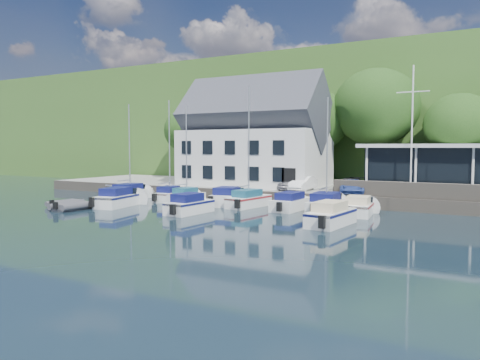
{
  "coord_description": "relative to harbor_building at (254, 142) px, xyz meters",
  "views": [
    {
      "loc": [
        14.7,
        -25.48,
        4.89
      ],
      "look_at": [
        -4.48,
        9.0,
        2.06
      ],
      "focal_mm": 35.0,
      "sensor_mm": 36.0,
      "label": 1
    }
  ],
  "objects": [
    {
      "name": "seawall",
      "position": [
        19.0,
        -5.1,
        -3.75
      ],
      "size": [
        18.0,
        0.5,
        1.2
      ],
      "primitive_type": "cube",
      "color": "#696054",
      "rests_on": "quay"
    },
    {
      "name": "quay",
      "position": [
        7.0,
        1.0,
        -4.85
      ],
      "size": [
        60.0,
        13.0,
        1.0
      ],
      "primitive_type": "cube",
      "color": "gray",
      "rests_on": "ground"
    },
    {
      "name": "boat_r1_3",
      "position": [
        2.01,
        -8.61,
        -4.58
      ],
      "size": [
        3.08,
        5.94,
        1.54
      ],
      "primitive_type": null,
      "rotation": [
        0.0,
        0.0,
        0.17
      ],
      "color": "silver",
      "rests_on": "ground"
    },
    {
      "name": "flagpole",
      "position": [
        15.78,
        -4.42,
        0.66
      ],
      "size": [
        2.41,
        0.2,
        10.02
      ],
      "primitive_type": null,
      "color": "silver",
      "rests_on": "quay"
    },
    {
      "name": "quay_face",
      "position": [
        7.0,
        -5.5,
        -4.85
      ],
      "size": [
        60.0,
        0.3,
        1.0
      ],
      "primitive_type": "cube",
      "color": "#696054",
      "rests_on": "ground"
    },
    {
      "name": "boat_r2_2",
      "position": [
        2.01,
        -14.19,
        -4.6
      ],
      "size": [
        2.25,
        5.81,
        1.5
      ],
      "primitive_type": null,
      "rotation": [
        0.0,
        0.0,
        -0.07
      ],
      "color": "silver",
      "rests_on": "ground"
    },
    {
      "name": "boat_r1_0",
      "position": [
        -8.21,
        -9.21,
        -0.88
      ],
      "size": [
        2.49,
        6.88,
        8.94
      ],
      "primitive_type": null,
      "rotation": [
        0.0,
        0.0,
        0.07
      ],
      "color": "silver",
      "rests_on": "ground"
    },
    {
      "name": "club_pavilion",
      "position": [
        18.0,
        -0.5,
        -2.3
      ],
      "size": [
        13.2,
        7.2,
        4.1
      ],
      "primitive_type": null,
      "color": "black",
      "rests_on": "quay"
    },
    {
      "name": "harbor_building",
      "position": [
        0.0,
        0.0,
        0.0
      ],
      "size": [
        14.4,
        8.2,
        8.7
      ],
      "primitive_type": null,
      "color": "silver",
      "rests_on": "quay"
    },
    {
      "name": "hillside",
      "position": [
        7.0,
        45.5,
        2.65
      ],
      "size": [
        160.0,
        75.0,
        16.0
      ],
      "primitive_type": "cube",
      "color": "#375A21",
      "rests_on": "ground"
    },
    {
      "name": "dinghy_1",
      "position": [
        -7.12,
        -16.92,
        -4.97
      ],
      "size": [
        1.99,
        3.3,
        0.77
      ],
      "primitive_type": null,
      "rotation": [
        0.0,
        0.0,
        0.0
      ],
      "color": "#3A3A3F",
      "rests_on": "ground"
    },
    {
      "name": "boat_r1_1",
      "position": [
        -4.07,
        -8.6,
        -1.21
      ],
      "size": [
        2.32,
        5.11,
        8.28
      ],
      "primitive_type": null,
      "rotation": [
        0.0,
        0.0,
        0.12
      ],
      "color": "silver",
      "rests_on": "ground"
    },
    {
      "name": "dinghy_0",
      "position": [
        -9.31,
        -15.72,
        -5.02
      ],
      "size": [
        1.79,
        2.89,
        0.66
      ],
      "primitive_type": null,
      "rotation": [
        0.0,
        0.0,
        -0.03
      ],
      "color": "#3A3A3F",
      "rests_on": "ground"
    },
    {
      "name": "car_silver",
      "position": [
        5.5,
        -3.24,
        -3.72
      ],
      "size": [
        1.74,
        3.78,
        1.25
      ],
      "primitive_type": "imported",
      "rotation": [
        0.0,
        0.0,
        -0.07
      ],
      "color": "#B8B7BD",
      "rests_on": "quay"
    },
    {
      "name": "car_blue",
      "position": [
        11.23,
        -4.04,
        -3.71
      ],
      "size": [
        2.28,
        3.95,
        1.27
      ],
      "primitive_type": "imported",
      "rotation": [
        0.0,
        0.0,
        0.23
      ],
      "color": "#304A95",
      "rests_on": "quay"
    },
    {
      "name": "boat_r1_5",
      "position": [
        7.75,
        -8.77,
        -4.65
      ],
      "size": [
        2.1,
        6.4,
        1.4
      ],
      "primitive_type": null,
      "rotation": [
        0.0,
        0.0,
        -0.04
      ],
      "color": "silver",
      "rests_on": "ground"
    },
    {
      "name": "boat_r1_4",
      "position": [
        4.07,
        -8.83,
        -0.97
      ],
      "size": [
        2.59,
        6.56,
        8.76
      ],
      "primitive_type": null,
      "rotation": [
        0.0,
        0.0,
        -0.12
      ],
      "color": "silver",
      "rests_on": "ground"
    },
    {
      "name": "field_patch",
      "position": [
        15.0,
        53.5,
        10.8
      ],
      "size": [
        50.0,
        30.0,
        0.3
      ],
      "primitive_type": "cube",
      "color": "#50592C",
      "rests_on": "hillside"
    },
    {
      "name": "tree_0",
      "position": [
        -11.64,
        5.36,
        0.01
      ],
      "size": [
        6.38,
        6.38,
        8.72
      ],
      "primitive_type": null,
      "color": "#143610",
      "rests_on": "quay"
    },
    {
      "name": "tree_1",
      "position": [
        -3.5,
        4.78,
        0.73
      ],
      "size": [
        7.43,
        7.43,
        10.16
      ],
      "primitive_type": null,
      "color": "#143610",
      "rests_on": "quay"
    },
    {
      "name": "boat_r2_0",
      "position": [
        -5.41,
        -13.66,
        -4.56
      ],
      "size": [
        3.12,
        6.82,
        1.57
      ],
      "primitive_type": null,
      "rotation": [
        0.0,
        0.0,
        0.17
      ],
      "color": "silver",
      "rests_on": "ground"
    },
    {
      "name": "boat_r2_4",
      "position": [
        12.69,
        -14.2,
        -4.58
      ],
      "size": [
        2.49,
        6.32,
        1.54
      ],
      "primitive_type": null,
      "rotation": [
        0.0,
        0.0,
        -0.1
      ],
      "color": "silver",
      "rests_on": "ground"
    },
    {
      "name": "tree_2",
      "position": [
        4.58,
        4.71,
        0.56
      ],
      "size": [
        7.18,
        7.18,
        9.82
      ],
      "primitive_type": null,
      "color": "#143610",
      "rests_on": "quay"
    },
    {
      "name": "boat_r1_2",
      "position": [
        -1.92,
        -9.02,
        -1.24
      ],
      "size": [
        1.87,
        5.26,
        8.22
      ],
      "primitive_type": null,
      "rotation": [
        0.0,
        0.0,
        -0.03
      ],
      "color": "silver",
      "rests_on": "ground"
    },
    {
      "name": "car_dgrey",
      "position": [
        10.54,
        -2.65,
        -3.75
      ],
      "size": [
        2.04,
        4.28,
        1.2
      ],
      "primitive_type": "imported",
      "rotation": [
        0.0,
        0.0,
        -0.09
      ],
      "color": "#2C2C31",
      "rests_on": "quay"
    },
    {
      "name": "gangway",
      "position": [
        -9.5,
        -7.5,
        -5.35
      ],
      "size": [
        1.2,
        6.0,
        1.4
      ],
      "primitive_type": null,
      "color": "#BCBDC1",
      "rests_on": "ground"
    },
    {
      "name": "tree_4",
      "position": [
        18.36,
        5.59,
        0.05
      ],
      "size": [
        6.43,
        6.43,
        8.79
      ],
      "primitive_type": null,
      "color": "#143610",
      "rests_on": "quay"
    },
    {
      "name": "car_white",
      "position": [
        6.54,
        -3.25,
        -3.71
      ],
      "size": [
        1.36,
        3.88,
        1.28
      ],
      "primitive_type": "imported",
      "rotation": [
        0.0,
        0.0,
        -0.0
      ],
      "color": "white",
      "rests_on": "quay"
    },
    {
      "name": "boat_r1_6",
      "position": [
        10.65,
        -9.02,
        -0.69
      ],
      "size": [
        2.57,
        6.48,
        9.32
      ],
      "primitive_type": null,
      "rotation": [
        0.0,
        0.0,
        0.06
      ],
      "color": "silver",
      "rests_on": "ground"
    },
    {
      "name": "boat_r1_7",
      "position": [
        13.05,
        -9.05,
        -4.66
      ],
      "size": [
        2.56,
        5.47,
        1.39
      ],
      "primitive_type": null,
      "rotation": [
        0.0,
        0.0,
        0.12
      ],
      "color": "silver",
      "rests_on": "ground"
    },
    {
      "name": "ground",
      "position": [
        7.0,
        -16.5,
        -5.35
      ],
      "size": [
        180.0,
        180.0,
        0.0
      ],
      "primitive_type": "plane",
      "color": "black",
      "rests_on": "ground"
    },
    {
      "name": "tree_3",
      "position": [
        10.77,
        5.59,
        1.47
      ],
      "size": [
        8.52,
        8.52,
        11.65
      ],
      "primitive_type": null,
      "color": "#143610",
      "rests_on": "quay"
    }
  ]
}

